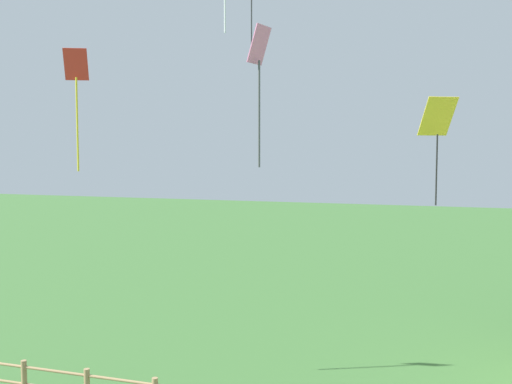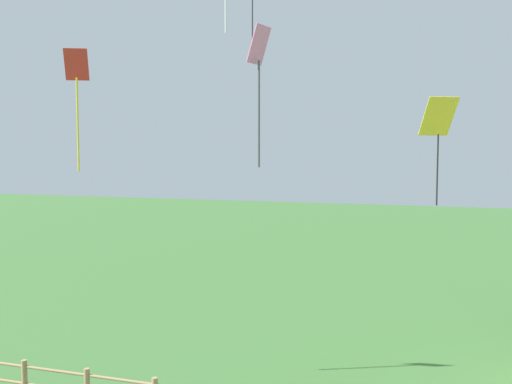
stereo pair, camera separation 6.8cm
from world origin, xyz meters
name	(u,v)px [view 2 (the right image)]	position (x,y,z in m)	size (l,w,h in m)	color
kite_yellow_diamond	(438,126)	(4.27, 12.77, 7.05)	(1.23, 1.13, 3.35)	yellow
kite_red_diamond	(77,87)	(-4.84, 7.12, 7.95)	(0.69, 0.54, 3.20)	red
kite_pink_diamond	(259,70)	(0.44, 6.33, 8.08)	(0.42, 0.67, 3.12)	pink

